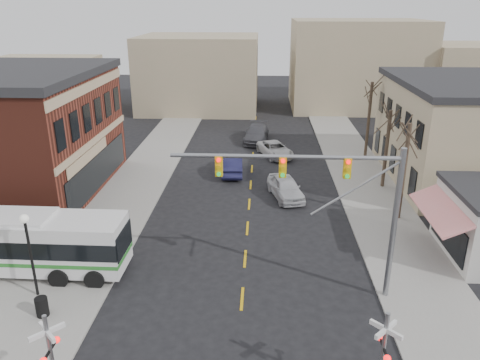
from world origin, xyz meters
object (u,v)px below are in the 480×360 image
(trash_bin, at_px, (42,307))
(car_b, at_px, (232,165))
(car_a, at_px, (286,187))
(car_c, at_px, (275,149))
(rr_crossing_east, at_px, (370,359))
(car_d, at_px, (256,134))
(street_lamp, at_px, (28,239))
(pedestrian_far, at_px, (99,224))
(pedestrian_near, at_px, (96,260))
(traffic_signal_mast, at_px, (335,192))
(transit_bus, at_px, (9,242))

(trash_bin, relative_size, car_b, 0.19)
(car_a, height_order, car_c, car_a)
(rr_crossing_east, xyz_separation_m, car_d, (-4.74, 35.36, -1.11))
(street_lamp, bearing_deg, car_d, 69.83)
(street_lamp, height_order, car_d, street_lamp)
(street_lamp, distance_m, car_c, 27.46)
(car_d, bearing_deg, car_a, -76.21)
(rr_crossing_east, distance_m, car_c, 30.32)
(car_b, relative_size, pedestrian_far, 2.95)
(car_a, distance_m, car_d, 15.80)
(car_d, bearing_deg, pedestrian_near, -102.61)
(traffic_signal_mast, xyz_separation_m, street_lamp, (-14.96, -0.89, -2.44))
(car_c, relative_size, pedestrian_near, 3.18)
(trash_bin, height_order, car_b, car_b)
(street_lamp, xyz_separation_m, trash_bin, (1.03, -1.65, -2.74))
(trash_bin, bearing_deg, traffic_signal_mast, 10.36)
(traffic_signal_mast, bearing_deg, car_c, 95.50)
(car_c, bearing_deg, pedestrian_near, -136.66)
(car_b, distance_m, car_d, 10.58)
(trash_bin, relative_size, car_d, 0.16)
(car_a, xyz_separation_m, car_c, (-0.59, 10.40, -0.13))
(car_b, xyz_separation_m, car_d, (1.96, 10.40, 0.02))
(pedestrian_far, bearing_deg, car_d, 31.81)
(transit_bus, distance_m, car_b, 20.16)
(transit_bus, xyz_separation_m, street_lamp, (2.44, -2.31, 1.47))
(street_lamp, relative_size, car_b, 0.90)
(traffic_signal_mast, height_order, pedestrian_far, traffic_signal_mast)
(street_lamp, bearing_deg, traffic_signal_mast, 3.41)
(trash_bin, xyz_separation_m, car_a, (12.27, 15.44, 0.23))
(rr_crossing_east, relative_size, pedestrian_near, 3.53)
(car_b, height_order, car_d, car_d)
(transit_bus, bearing_deg, car_c, 55.30)
(pedestrian_far, bearing_deg, car_c, 21.47)
(rr_crossing_east, bearing_deg, car_a, 96.43)
(car_c, height_order, car_d, car_d)
(transit_bus, height_order, street_lamp, street_lamp)
(car_d, bearing_deg, transit_bus, -111.40)
(car_a, bearing_deg, trash_bin, -143.57)
(transit_bus, relative_size, pedestrian_near, 8.18)
(rr_crossing_east, height_order, street_lamp, street_lamp)
(traffic_signal_mast, xyz_separation_m, car_a, (-1.65, 12.90, -4.96))
(car_a, xyz_separation_m, pedestrian_far, (-12.21, -7.28, 0.14))
(traffic_signal_mast, xyz_separation_m, car_b, (-6.12, 18.10, -4.96))
(rr_crossing_east, relative_size, car_c, 1.11)
(traffic_signal_mast, distance_m, trash_bin, 15.07)
(street_lamp, xyz_separation_m, car_d, (10.79, 29.39, -2.49))
(pedestrian_near, relative_size, pedestrian_far, 0.93)
(street_lamp, xyz_separation_m, car_b, (8.83, 18.99, -2.51))
(transit_bus, xyz_separation_m, traffic_signal_mast, (17.39, -1.42, 3.91))
(pedestrian_near, bearing_deg, car_d, -41.24)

